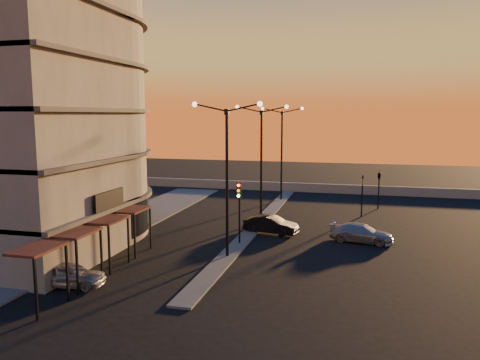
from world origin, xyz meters
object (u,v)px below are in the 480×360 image
traffic_light_main (239,203)px  car_sedan (271,224)px  car_hatchback (69,275)px  car_wagon (361,233)px  streetlamp_mid (261,154)px

traffic_light_main → car_sedan: (1.50, 3.65, -2.22)m
car_hatchback → car_wagon: (14.48, 12.50, -0.00)m
traffic_light_main → car_hatchback: bearing=-124.1°
traffic_light_main → streetlamp_mid: bearing=90.0°
streetlamp_mid → car_sedan: 6.22m
traffic_light_main → car_wagon: traffic_light_main is taller
traffic_light_main → car_hatchback: traffic_light_main is taller
streetlamp_mid → car_sedan: (1.50, -3.48, -4.93)m
streetlamp_mid → car_wagon: (7.98, -4.24, -4.97)m
streetlamp_mid → car_sedan: size_ratio=2.35×
car_sedan → car_wagon: car_sedan is taller
car_hatchback → car_wagon: same height
car_hatchback → car_sedan: size_ratio=0.91×
streetlamp_mid → car_hatchback: streetlamp_mid is taller
streetlamp_mid → traffic_light_main: (0.00, -7.13, -2.70)m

